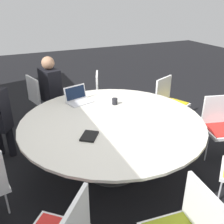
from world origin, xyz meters
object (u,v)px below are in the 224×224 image
(person_0, at_px, (51,88))
(chair_8, at_px, (105,93))
(laptop, at_px, (78,98))
(chair_6, at_px, (221,124))
(spiral_notebook, at_px, (89,136))
(chair_0, at_px, (41,96))
(coffee_cup, at_px, (115,101))
(chair_7, at_px, (169,100))

(person_0, bearing_deg, chair_8, 68.51)
(laptop, bearing_deg, chair_6, -47.94)
(spiral_notebook, bearing_deg, person_0, 0.69)
(chair_8, height_order, person_0, person_0)
(chair_0, height_order, coffee_cup, chair_0)
(chair_0, relative_size, person_0, 0.71)
(chair_6, distance_m, person_0, 2.57)
(chair_7, bearing_deg, spiral_notebook, 4.78)
(spiral_notebook, bearing_deg, chair_0, 4.87)
(chair_6, xyz_separation_m, chair_7, (0.97, 0.11, 0.00))
(chair_6, distance_m, spiral_notebook, 1.82)
(spiral_notebook, bearing_deg, coffee_cup, -42.03)
(chair_8, xyz_separation_m, laptop, (-0.69, 0.69, 0.26))
(chair_0, xyz_separation_m, person_0, (-0.21, -0.14, 0.19))
(chair_0, relative_size, spiral_notebook, 3.34)
(chair_6, xyz_separation_m, person_0, (1.80, 1.83, 0.19))
(chair_0, distance_m, spiral_notebook, 1.96)
(chair_0, xyz_separation_m, laptop, (-0.99, -0.35, 0.26))
(laptop, relative_size, coffee_cup, 4.55)
(chair_6, bearing_deg, person_0, -28.97)
(laptop, distance_m, coffee_cup, 0.51)
(chair_7, height_order, spiral_notebook, chair_7)
(person_0, distance_m, coffee_cup, 1.24)
(chair_8, bearing_deg, coffee_cup, 7.06)
(chair_6, xyz_separation_m, laptop, (1.02, 1.62, 0.26))
(chair_7, bearing_deg, person_0, -49.12)
(person_0, xyz_separation_m, coffee_cup, (-1.06, -0.62, 0.05))
(person_0, relative_size, coffee_cup, 14.43)
(chair_0, height_order, chair_8, same)
(chair_7, relative_size, person_0, 0.71)
(chair_8, bearing_deg, laptop, -22.76)
(chair_6, relative_size, chair_8, 1.00)
(chair_0, xyz_separation_m, coffee_cup, (-1.27, -0.77, 0.25))
(chair_0, distance_m, laptop, 1.08)
(chair_7, bearing_deg, chair_6, 73.17)
(chair_6, height_order, chair_7, same)
(laptop, bearing_deg, chair_7, -17.71)
(person_0, bearing_deg, coffee_cup, 14.69)
(chair_6, relative_size, person_0, 0.71)
(coffee_cup, bearing_deg, chair_0, 31.15)
(chair_6, relative_size, coffee_cup, 10.27)
(chair_0, height_order, person_0, person_0)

